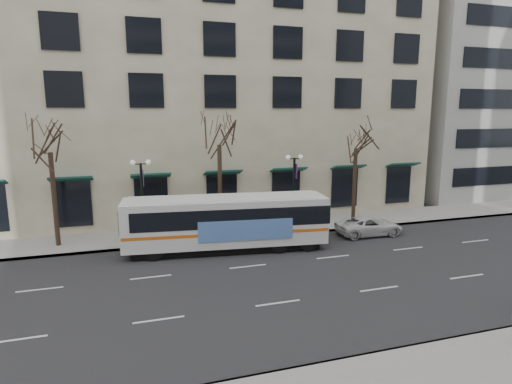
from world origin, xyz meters
name	(u,v)px	position (x,y,z in m)	size (l,w,h in m)	color
ground	(261,283)	(0.00, 0.00, 0.00)	(160.00, 160.00, 0.00)	black
sidewalk_far	(289,226)	(5.00, 9.00, 0.07)	(80.00, 4.00, 0.15)	gray
building_hotel	(165,66)	(-2.00, 21.00, 12.00)	(40.00, 20.00, 24.00)	tan
building_office	(482,23)	(32.00, 21.00, 17.50)	(25.00, 20.00, 35.00)	#999993
tree_far_left	(49,136)	(-10.00, 8.80, 6.70)	(3.60, 3.60, 8.34)	black
tree_far_mid	(219,130)	(0.00, 8.80, 6.91)	(3.60, 3.60, 8.55)	black
tree_far_right	(357,135)	(10.00, 8.80, 6.42)	(3.60, 3.60, 8.06)	black
lamp_post_left	(142,197)	(-4.99, 8.20, 2.94)	(1.22, 0.45, 5.21)	black
lamp_post_right	(294,188)	(5.01, 8.20, 2.94)	(1.22, 0.45, 5.21)	black
city_bus	(228,221)	(-0.35, 5.31, 1.75)	(12.01, 3.96, 3.20)	silver
white_pickup	(369,226)	(9.34, 5.56, 0.61)	(2.04, 4.42, 1.23)	silver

